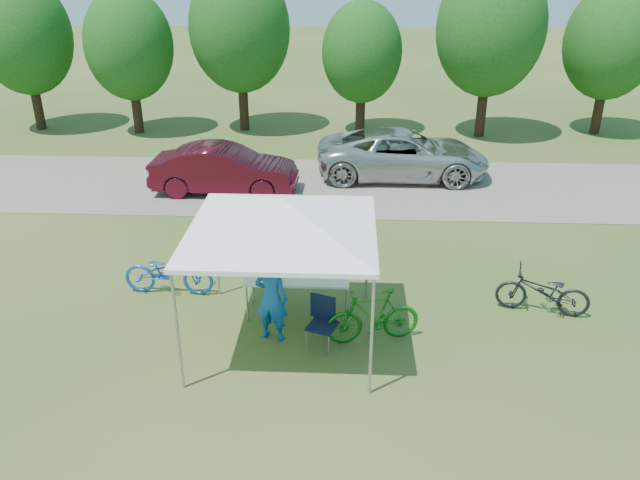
# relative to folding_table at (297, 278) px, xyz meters

# --- Properties ---
(ground) EXTENTS (100.00, 100.00, 0.00)m
(ground) POSITION_rel_folding_table_xyz_m (-0.17, -0.88, -0.77)
(ground) COLOR #2D5119
(ground) RESTS_ON ground
(gravel_strip) EXTENTS (24.00, 5.00, 0.02)m
(gravel_strip) POSITION_rel_folding_table_xyz_m (-0.17, 7.12, -0.76)
(gravel_strip) COLOR gray
(gravel_strip) RESTS_ON ground
(canopy) EXTENTS (4.53, 4.53, 3.00)m
(canopy) POSITION_rel_folding_table_xyz_m (-0.17, -0.88, 1.89)
(canopy) COLOR #A5A5AA
(canopy) RESTS_ON ground
(treeline) EXTENTS (24.89, 4.28, 6.30)m
(treeline) POSITION_rel_folding_table_xyz_m (-0.46, 13.17, 2.77)
(treeline) COLOR #382314
(treeline) RESTS_ON ground
(folding_table) EXTENTS (1.97, 0.82, 0.81)m
(folding_table) POSITION_rel_folding_table_xyz_m (0.00, 0.00, 0.00)
(folding_table) COLOR white
(folding_table) RESTS_ON ground
(folding_chair) EXTENTS (0.61, 0.64, 0.93)m
(folding_chair) POSITION_rel_folding_table_xyz_m (0.52, -1.04, -0.22)
(folding_chair) COLOR black
(folding_chair) RESTS_ON ground
(cooler) EXTENTS (0.42, 0.28, 0.30)m
(cooler) POSITION_rel_folding_table_xyz_m (-0.40, -0.00, 0.20)
(cooler) COLOR white
(cooler) RESTS_ON folding_table
(ice_cream_cup) EXTENTS (0.09, 0.09, 0.07)m
(ice_cream_cup) POSITION_rel_folding_table_xyz_m (0.56, -0.05, 0.08)
(ice_cream_cup) COLOR gold
(ice_cream_cup) RESTS_ON folding_table
(cyclist) EXTENTS (0.69, 0.54, 1.67)m
(cyclist) POSITION_rel_folding_table_xyz_m (-0.39, -0.89, 0.07)
(cyclist) COLOR #1355A0
(cyclist) RESTS_ON ground
(bike_blue) EXTENTS (1.86, 0.71, 0.96)m
(bike_blue) POSITION_rel_folding_table_xyz_m (-2.69, 0.63, -0.28)
(bike_blue) COLOR #1452B3
(bike_blue) RESTS_ON ground
(bike_green) EXTENTS (1.77, 0.86, 1.02)m
(bike_green) POSITION_rel_folding_table_xyz_m (1.42, -0.89, -0.25)
(bike_green) COLOR #166416
(bike_green) RESTS_ON ground
(bike_dark) EXTENTS (1.84, 0.98, 0.92)m
(bike_dark) POSITION_rel_folding_table_xyz_m (4.71, 0.22, -0.31)
(bike_dark) COLOR black
(bike_dark) RESTS_ON ground
(minivan) EXTENTS (5.19, 2.40, 1.44)m
(minivan) POSITION_rel_folding_table_xyz_m (2.58, 8.07, -0.03)
(minivan) COLOR beige
(minivan) RESTS_ON gravel_strip
(sedan) EXTENTS (4.19, 1.54, 1.37)m
(sedan) POSITION_rel_folding_table_xyz_m (-2.62, 6.48, -0.06)
(sedan) COLOR #4A0C19
(sedan) RESTS_ON gravel_strip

